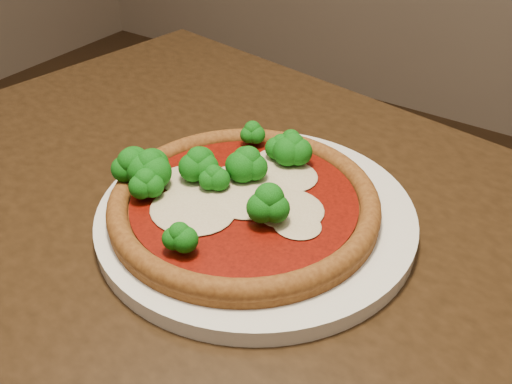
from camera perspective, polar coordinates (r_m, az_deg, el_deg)
The scene contains 3 objects.
dining_table at distance 0.64m, azimuth -2.62°, elevation -14.40°, with size 1.21×0.98×0.75m.
plate at distance 0.61m, azimuth -0.00°, elevation -2.37°, with size 0.34×0.34×0.02m, color silver.
pizza at distance 0.60m, azimuth -1.80°, elevation -0.15°, with size 0.28×0.28×0.06m.
Camera 1 is at (0.41, -0.20, 1.13)m, focal length 40.00 mm.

